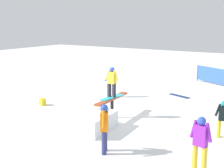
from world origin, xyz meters
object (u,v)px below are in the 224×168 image
at_px(bystander_orange, 104,126).
at_px(loose_snowboard_navy, 179,96).
at_px(bystander_purple, 200,141).
at_px(bystander_teal, 111,82).
at_px(main_rider_on_rail, 112,83).
at_px(rail_feature, 112,101).
at_px(bystander_black, 223,117).
at_px(backpack_on_snow, 43,102).

relative_size(bystander_orange, loose_snowboard_navy, 1.19).
xyz_separation_m(bystander_purple, loose_snowboard_navy, (8.13, 3.65, -0.88)).
height_order(bystander_orange, bystander_purple, bystander_purple).
distance_m(bystander_orange, bystander_teal, 7.37).
bearing_deg(main_rider_on_rail, bystander_orange, -145.69).
relative_size(rail_feature, bystander_orange, 1.59).
bearing_deg(rail_feature, bystander_teal, 29.02).
distance_m(rail_feature, bystander_teal, 3.69).
distance_m(rail_feature, main_rider_on_rail, 0.80).
distance_m(rail_feature, bystander_black, 4.62).
distance_m(bystander_purple, bystander_teal, 8.99).
relative_size(rail_feature, bystander_teal, 1.63).
bearing_deg(bystander_orange, main_rider_on_rail, 0.47).
distance_m(main_rider_on_rail, bystander_orange, 3.74).
relative_size(main_rider_on_rail, bystander_black, 0.99).
bearing_deg(bystander_purple, backpack_on_snow, 173.09).
xyz_separation_m(bystander_orange, bystander_purple, (0.37, -2.94, 0.00)).
xyz_separation_m(rail_feature, backpack_on_snow, (-0.20, 3.98, -0.58)).
relative_size(bystander_black, bystander_teal, 0.88).
bearing_deg(bystander_black, bystander_purple, 72.46).
xyz_separation_m(bystander_teal, loose_snowboard_navy, (2.21, -3.11, -0.86)).
height_order(bystander_black, backpack_on_snow, bystander_black).
relative_size(main_rider_on_rail, backpack_on_snow, 3.98).
relative_size(loose_snowboard_navy, backpack_on_snow, 3.94).
bearing_deg(rail_feature, backpack_on_snow, 88.28).
xyz_separation_m(bystander_black, backpack_on_snow, (-0.35, 8.60, -0.60)).
bearing_deg(bystander_orange, backpack_on_snow, 33.79).
bearing_deg(backpack_on_snow, main_rider_on_rail, 18.17).
height_order(main_rider_on_rail, bystander_teal, main_rider_on_rail).
relative_size(bystander_black, backpack_on_snow, 4.01).
xyz_separation_m(bystander_orange, backpack_on_snow, (3.02, 5.76, -0.72)).
height_order(main_rider_on_rail, bystander_orange, main_rider_on_rail).
bearing_deg(loose_snowboard_navy, main_rider_on_rail, -81.52).
bearing_deg(bystander_orange, loose_snowboard_navy, -23.71).
distance_m(main_rider_on_rail, bystander_black, 4.69).
height_order(loose_snowboard_navy, backpack_on_snow, backpack_on_snow).
distance_m(bystander_purple, loose_snowboard_navy, 8.96).
bearing_deg(bystander_purple, bystander_orange, -162.71).
bearing_deg(bystander_black, main_rider_on_rail, -17.53).
height_order(bystander_teal, loose_snowboard_navy, bystander_teal).
relative_size(bystander_orange, bystander_teal, 1.03).
xyz_separation_m(bystander_black, bystander_teal, (2.92, 6.66, 0.10)).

